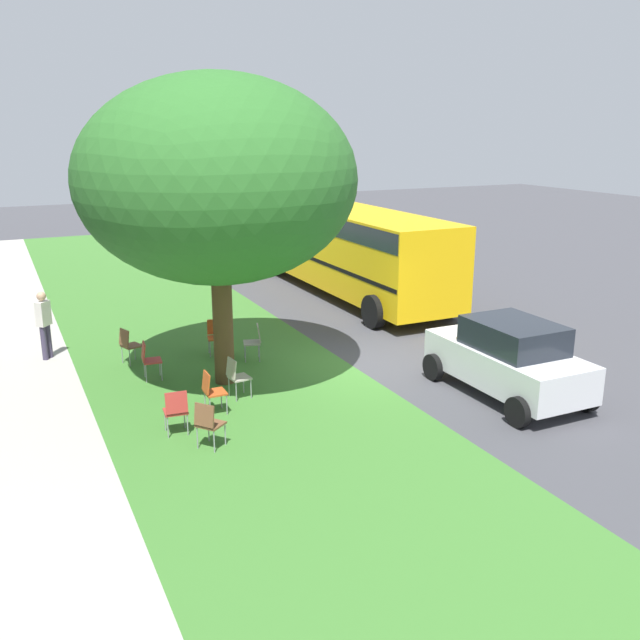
% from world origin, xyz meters
% --- Properties ---
extents(ground, '(80.00, 80.00, 0.00)m').
position_xyz_m(ground, '(0.00, 0.00, 0.00)').
color(ground, '#424247').
extents(grass_verge, '(48.00, 6.00, 0.01)m').
position_xyz_m(grass_verge, '(0.00, 3.20, 0.00)').
color(grass_verge, '#3D752D').
rests_on(grass_verge, ground).
extents(sidewalk_strip, '(48.00, 2.80, 0.01)m').
position_xyz_m(sidewalk_strip, '(0.00, 7.60, 0.00)').
color(sidewalk_strip, '#ADA89E').
rests_on(sidewalk_strip, ground).
extents(street_tree, '(5.81, 5.81, 6.60)m').
position_xyz_m(street_tree, '(0.31, 3.27, 4.44)').
color(street_tree, brown).
rests_on(street_tree, ground).
extents(chair_0, '(0.46, 0.46, 0.88)m').
position_xyz_m(chair_0, '(1.18, 4.75, 0.52)').
color(chair_0, '#B7332D').
rests_on(chair_0, ground).
extents(chair_1, '(0.46, 0.46, 0.88)m').
position_xyz_m(chair_1, '(-0.70, 3.34, 0.52)').
color(chair_1, '#ADA393').
rests_on(chair_1, ground).
extents(chair_2, '(0.46, 0.45, 0.88)m').
position_xyz_m(chair_2, '(-1.93, 4.92, 0.52)').
color(chair_2, '#B7332D').
rests_on(chair_2, ground).
extents(chair_3, '(0.53, 0.53, 0.88)m').
position_xyz_m(chair_3, '(2.47, 4.96, 0.52)').
color(chair_3, brown).
rests_on(chair_3, ground).
extents(chair_4, '(0.42, 0.43, 0.88)m').
position_xyz_m(chair_4, '(-1.28, 4.05, 0.52)').
color(chair_4, '#C64C1E').
rests_on(chair_4, ground).
extents(chair_5, '(0.49, 0.49, 0.88)m').
position_xyz_m(chair_5, '(2.30, 2.85, 0.52)').
color(chair_5, '#C64C1E').
rests_on(chair_5, ground).
extents(chair_6, '(0.58, 0.58, 0.88)m').
position_xyz_m(chair_6, '(-2.75, 4.56, 0.52)').
color(chair_6, brown).
rests_on(chair_6, ground).
extents(chair_7, '(0.52, 0.52, 0.88)m').
position_xyz_m(chair_7, '(1.45, 2.13, 0.52)').
color(chair_7, '#ADA393').
rests_on(chair_7, ground).
extents(parked_car, '(3.70, 1.92, 1.65)m').
position_xyz_m(parked_car, '(-3.02, -1.87, 0.84)').
color(parked_car, silver).
rests_on(parked_car, ground).
extents(school_bus, '(10.40, 2.80, 2.88)m').
position_xyz_m(school_bus, '(6.60, -3.10, 1.76)').
color(school_bus, yellow).
rests_on(school_bus, ground).
extents(pedestrian_0, '(0.40, 0.39, 1.69)m').
position_xyz_m(pedestrian_0, '(3.74, 6.71, 0.93)').
color(pedestrian_0, '#3F3851').
rests_on(pedestrian_0, ground).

